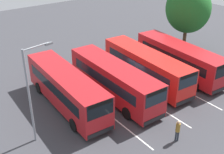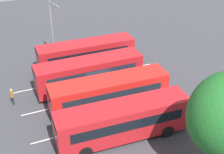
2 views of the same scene
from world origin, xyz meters
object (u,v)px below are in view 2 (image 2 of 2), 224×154
(bus_center_right, at_px, (109,93))
(bus_far_left, at_px, (86,54))
(pedestrian, at_px, (12,95))
(bus_far_right, at_px, (123,120))
(bus_center_left, at_px, (89,73))
(street_lamp, at_px, (53,27))

(bus_center_right, bearing_deg, bus_far_left, -92.31)
(bus_center_right, height_order, pedestrian, bus_center_right)
(bus_center_right, distance_m, pedestrian, 9.24)
(bus_far_right, bearing_deg, bus_center_right, -94.53)
(bus_far_right, bearing_deg, pedestrian, -44.76)
(bus_far_right, bearing_deg, bus_center_left, -87.88)
(bus_far_right, bearing_deg, bus_far_left, -92.66)
(bus_center_left, height_order, pedestrian, bus_center_left)
(bus_center_left, distance_m, pedestrian, 7.79)
(bus_center_left, relative_size, pedestrian, 6.31)
(bus_center_right, xyz_separation_m, street_lamp, (1.66, -12.35, 2.35))
(bus_center_left, xyz_separation_m, pedestrian, (7.75, -0.21, -0.74))
(pedestrian, distance_m, street_lamp, 10.62)
(bus_center_right, xyz_separation_m, pedestrian, (8.06, -4.46, -0.74))
(bus_far_left, xyz_separation_m, pedestrian, (8.99, 3.96, -0.74))
(bus_center_left, bearing_deg, street_lamp, -78.50)
(pedestrian, xyz_separation_m, street_lamp, (-6.40, -7.89, 3.08))
(bus_far_left, distance_m, bus_center_left, 4.35)
(bus_far_right, height_order, street_lamp, street_lamp)
(bus_far_left, bearing_deg, bus_center_left, 76.57)
(bus_center_left, bearing_deg, bus_far_right, 89.56)
(bus_center_left, relative_size, bus_far_right, 0.99)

